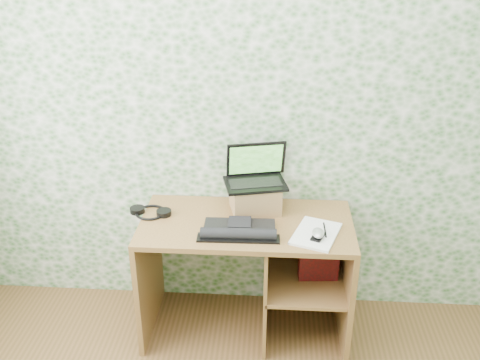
# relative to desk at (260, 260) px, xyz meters

# --- Properties ---
(wall_back) EXTENTS (3.50, 0.00, 3.50)m
(wall_back) POSITION_rel_desk_xyz_m (-0.08, 0.28, 0.82)
(wall_back) COLOR silver
(wall_back) RESTS_ON ground
(desk) EXTENTS (1.20, 0.60, 0.75)m
(desk) POSITION_rel_desk_xyz_m (0.00, 0.00, 0.00)
(desk) COLOR brown
(desk) RESTS_ON floor
(riser) EXTENTS (0.32, 0.28, 0.16)m
(riser) POSITION_rel_desk_xyz_m (-0.04, 0.12, 0.35)
(riser) COLOR olive
(riser) RESTS_ON desk
(laptop) EXTENTS (0.39, 0.32, 0.23)m
(laptop) POSITION_rel_desk_xyz_m (-0.04, 0.15, 0.49)
(laptop) COLOR black
(laptop) RESTS_ON riser
(keyboard) EXTENTS (0.44, 0.23, 0.06)m
(keyboard) POSITION_rel_desk_xyz_m (-0.11, -0.16, 0.29)
(keyboard) COLOR black
(keyboard) RESTS_ON desk
(headphones) EXTENTS (0.25, 0.20, 0.03)m
(headphones) POSITION_rel_desk_xyz_m (-0.64, 0.03, 0.28)
(headphones) COLOR black
(headphones) RESTS_ON desk
(notepad) EXTENTS (0.31, 0.36, 0.01)m
(notepad) POSITION_rel_desk_xyz_m (0.31, -0.14, 0.28)
(notepad) COLOR white
(notepad) RESTS_ON desk
(mouse) EXTENTS (0.10, 0.12, 0.03)m
(mouse) POSITION_rel_desk_xyz_m (0.31, -0.19, 0.30)
(mouse) COLOR silver
(mouse) RESTS_ON notepad
(pen) EXTENTS (0.01, 0.15, 0.01)m
(pen) POSITION_rel_desk_xyz_m (0.35, -0.12, 0.29)
(pen) COLOR black
(pen) RESTS_ON notepad
(red_box) EXTENTS (0.23, 0.09, 0.27)m
(red_box) POSITION_rel_desk_xyz_m (0.34, -0.03, 0.05)
(red_box) COLOR maroon
(red_box) RESTS_ON desk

